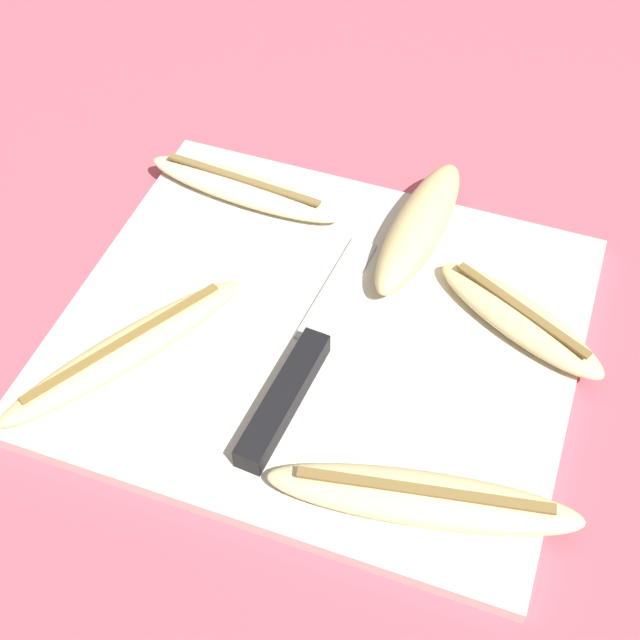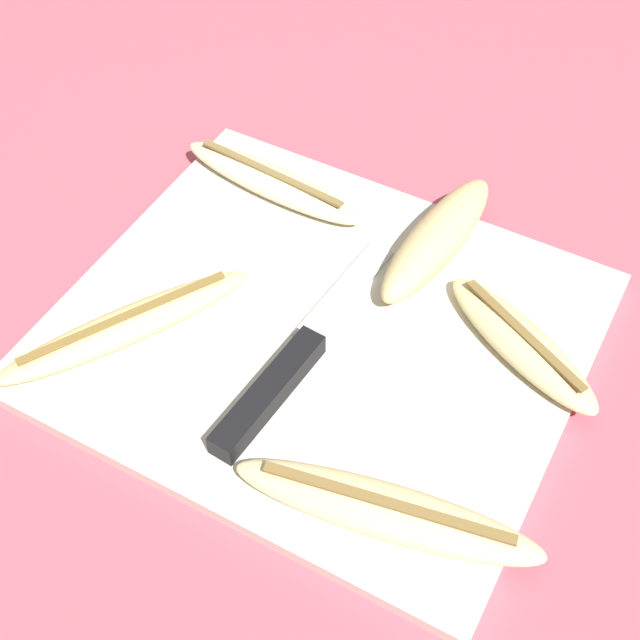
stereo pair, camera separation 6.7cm
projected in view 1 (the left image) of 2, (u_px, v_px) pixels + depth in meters
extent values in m
plane|color=#C65160|center=(320.00, 338.00, 0.69)|extent=(4.00, 4.00, 0.00)
cube|color=beige|center=(320.00, 333.00, 0.69)|extent=(0.39, 0.34, 0.01)
cube|color=black|center=(278.00, 397.00, 0.63)|extent=(0.03, 0.12, 0.02)
cube|color=#B7BABF|center=(343.00, 291.00, 0.70)|extent=(0.03, 0.12, 0.00)
ellipsoid|color=#DBC684|center=(419.00, 226.00, 0.73)|extent=(0.06, 0.17, 0.04)
ellipsoid|color=beige|center=(244.00, 188.00, 0.77)|extent=(0.18, 0.05, 0.02)
cube|color=olive|center=(243.00, 179.00, 0.76)|extent=(0.15, 0.02, 0.00)
ellipsoid|color=beige|center=(519.00, 319.00, 0.67)|extent=(0.15, 0.10, 0.02)
cube|color=brown|center=(522.00, 309.00, 0.67)|extent=(0.11, 0.06, 0.00)
ellipsoid|color=beige|center=(423.00, 499.00, 0.58)|extent=(0.21, 0.08, 0.02)
cube|color=olive|center=(425.00, 490.00, 0.57)|extent=(0.16, 0.04, 0.00)
ellipsoid|color=#EDD689|center=(126.00, 350.00, 0.66)|extent=(0.13, 0.20, 0.02)
cube|color=olive|center=(123.00, 341.00, 0.65)|extent=(0.09, 0.15, 0.00)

